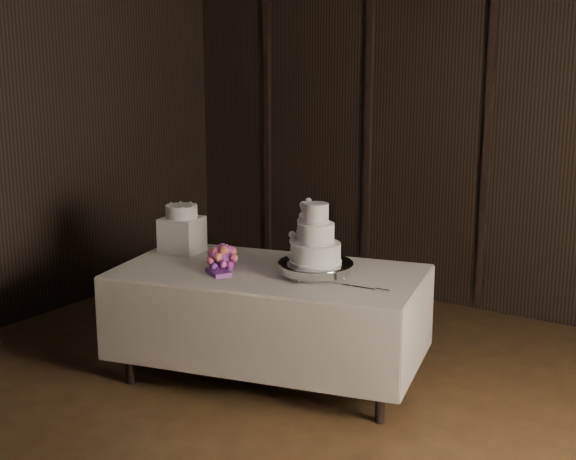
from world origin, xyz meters
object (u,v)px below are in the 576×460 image
at_px(display_table, 269,320).
at_px(cake_stand, 316,269).
at_px(small_cake, 181,211).
at_px(wedding_cake, 311,239).
at_px(bouquet, 224,259).
at_px(box_pedestal, 182,235).

xyz_separation_m(display_table, cake_stand, (0.32, 0.06, 0.39)).
bearing_deg(small_cake, wedding_cake, -0.44).
bearing_deg(wedding_cake, cake_stand, 41.75).
distance_m(wedding_cake, bouquet, 0.61).
height_order(wedding_cake, small_cake, wedding_cake).
xyz_separation_m(wedding_cake, box_pedestal, (-1.09, 0.01, -0.12)).
distance_m(bouquet, box_pedestal, 0.56).
height_order(bouquet, box_pedestal, box_pedestal).
xyz_separation_m(display_table, small_cake, (-0.79, 0.05, 0.64)).
distance_m(bouquet, small_cake, 0.61).
height_order(cake_stand, box_pedestal, box_pedestal).
distance_m(display_table, box_pedestal, 0.92).
height_order(display_table, box_pedestal, box_pedestal).
relative_size(display_table, box_pedestal, 8.40).
relative_size(display_table, cake_stand, 4.51).
distance_m(cake_stand, box_pedestal, 1.12).
bearing_deg(bouquet, wedding_cake, 18.27).
xyz_separation_m(bouquet, small_cake, (-0.53, 0.19, 0.23)).
bearing_deg(small_cake, box_pedestal, 0.00).
bearing_deg(bouquet, small_cake, 159.95).
height_order(box_pedestal, small_cake, small_cake).
bearing_deg(cake_stand, small_cake, -179.61).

